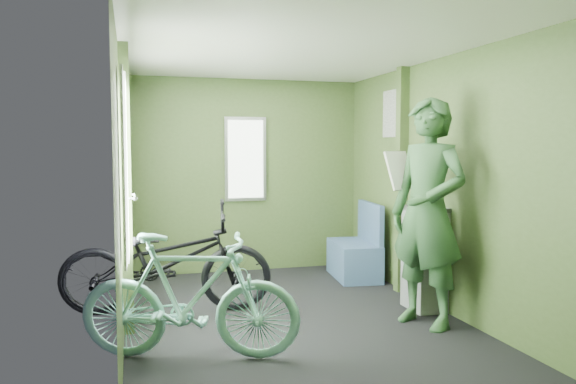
{
  "coord_description": "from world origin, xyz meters",
  "views": [
    {
      "loc": [
        -1.32,
        -4.61,
        1.49
      ],
      "look_at": [
        0.0,
        0.1,
        1.1
      ],
      "focal_mm": 35.0,
      "sensor_mm": 36.0,
      "label": 1
    }
  ],
  "objects_px": {
    "waste_box": "(425,258)",
    "bench_seat": "(356,256)",
    "bicycle_black": "(167,315)",
    "passenger": "(428,213)",
    "bicycle_mint": "(190,361)"
  },
  "relations": [
    {
      "from": "waste_box",
      "to": "bench_seat",
      "type": "distance_m",
      "value": 1.37
    },
    {
      "from": "bicycle_black",
      "to": "waste_box",
      "type": "distance_m",
      "value": 2.39
    },
    {
      "from": "passenger",
      "to": "waste_box",
      "type": "height_order",
      "value": "passenger"
    },
    {
      "from": "bicycle_black",
      "to": "bench_seat",
      "type": "xyz_separation_m",
      "value": [
        2.18,
        0.9,
        0.25
      ]
    },
    {
      "from": "bench_seat",
      "to": "passenger",
      "type": "bearing_deg",
      "value": -86.96
    },
    {
      "from": "bicycle_black",
      "to": "bicycle_mint",
      "type": "distance_m",
      "value": 1.16
    },
    {
      "from": "bicycle_black",
      "to": "passenger",
      "type": "xyz_separation_m",
      "value": [
        2.08,
        -0.87,
        0.95
      ]
    },
    {
      "from": "bicycle_mint",
      "to": "passenger",
      "type": "distance_m",
      "value": 2.22
    },
    {
      "from": "bicycle_black",
      "to": "waste_box",
      "type": "height_order",
      "value": "waste_box"
    },
    {
      "from": "bicycle_black",
      "to": "bench_seat",
      "type": "bearing_deg",
      "value": -59.96
    },
    {
      "from": "waste_box",
      "to": "bench_seat",
      "type": "bearing_deg",
      "value": 94.95
    },
    {
      "from": "bicycle_black",
      "to": "passenger",
      "type": "height_order",
      "value": "passenger"
    },
    {
      "from": "bicycle_black",
      "to": "bench_seat",
      "type": "distance_m",
      "value": 2.37
    },
    {
      "from": "bicycle_mint",
      "to": "passenger",
      "type": "height_order",
      "value": "passenger"
    },
    {
      "from": "passenger",
      "to": "bench_seat",
      "type": "xyz_separation_m",
      "value": [
        0.1,
        1.77,
        -0.7
      ]
    }
  ]
}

